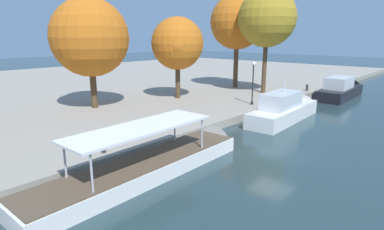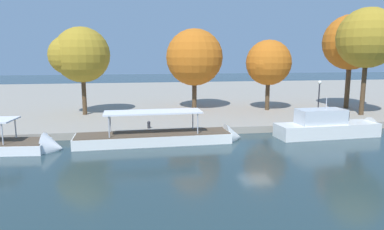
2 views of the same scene
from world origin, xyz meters
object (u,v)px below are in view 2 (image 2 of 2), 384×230
(tree_2, at_px, (352,44))
(tree_3, at_px, (269,62))
(tour_boat_1, at_px, (166,139))
(tree_0, at_px, (79,55))
(mooring_bollard_0, at_px, (149,124))
(lamp_post, at_px, (319,97))
(motor_yacht_2, at_px, (332,128))
(tree_4, at_px, (370,38))
(tree_5, at_px, (196,56))

(tree_2, bearing_deg, tree_3, 179.22)
(tour_boat_1, bearing_deg, tree_3, 39.43)
(tree_0, relative_size, tree_3, 1.15)
(tree_2, xyz_separation_m, tree_3, (-10.87, 0.15, -2.30))
(tree_2, bearing_deg, tree_0, 179.52)
(mooring_bollard_0, xyz_separation_m, tree_2, (25.94, 8.54, 7.79))
(tree_3, bearing_deg, tour_boat_1, -139.30)
(mooring_bollard_0, bearing_deg, tour_boat_1, -67.61)
(lamp_post, bearing_deg, mooring_bollard_0, -177.47)
(motor_yacht_2, height_order, mooring_bollard_0, motor_yacht_2)
(tree_2, bearing_deg, mooring_bollard_0, -161.79)
(mooring_bollard_0, bearing_deg, tree_4, 7.67)
(tour_boat_1, height_order, tree_4, tree_4)
(tour_boat_1, xyz_separation_m, tree_3, (13.77, 11.84, 6.14))
(mooring_bollard_0, relative_size, tree_5, 0.07)
(tree_0, bearing_deg, tour_boat_1, -54.45)
(motor_yacht_2, distance_m, tree_3, 13.33)
(tour_boat_1, height_order, tree_3, tree_3)
(tree_4, bearing_deg, motor_yacht_2, -140.40)
(tour_boat_1, height_order, motor_yacht_2, motor_yacht_2)
(tour_boat_1, distance_m, tree_2, 28.55)
(motor_yacht_2, distance_m, tree_2, 17.02)
(tree_0, xyz_separation_m, tree_5, (13.73, 2.42, -0.09))
(tour_boat_1, bearing_deg, motor_yacht_2, -1.53)
(mooring_bollard_0, height_order, tree_0, tree_0)
(mooring_bollard_0, height_order, lamp_post, lamp_post)
(lamp_post, relative_size, tree_5, 0.42)
(mooring_bollard_0, relative_size, tree_3, 0.08)
(tour_boat_1, bearing_deg, tree_0, 124.27)
(tree_2, relative_size, tree_5, 1.18)
(lamp_post, bearing_deg, tree_4, 19.63)
(lamp_post, distance_m, tree_0, 26.32)
(tree_2, xyz_separation_m, tree_4, (-1.38, -5.23, 0.44))
(tree_3, bearing_deg, lamp_post, -73.30)
(tour_boat_1, xyz_separation_m, tree_5, (5.17, 14.40, 6.92))
(mooring_bollard_0, bearing_deg, lamp_post, 2.53)
(motor_yacht_2, relative_size, tree_4, 0.89)
(tour_boat_1, xyz_separation_m, tree_0, (-8.56, 11.98, 7.01))
(mooring_bollard_0, relative_size, tree_0, 0.07)
(mooring_bollard_0, bearing_deg, tree_5, 60.06)
(lamp_post, bearing_deg, motor_yacht_2, -101.13)
(tour_boat_1, distance_m, tree_0, 16.31)
(motor_yacht_2, xyz_separation_m, tree_0, (-23.92, 12.05, 6.64))
(tour_boat_1, height_order, lamp_post, lamp_post)
(tree_5, bearing_deg, tree_2, -7.89)
(mooring_bollard_0, height_order, tree_5, tree_5)
(motor_yacht_2, distance_m, lamp_post, 4.73)
(mooring_bollard_0, relative_size, lamp_post, 0.16)
(tour_boat_1, bearing_deg, mooring_bollard_0, 111.11)
(mooring_bollard_0, height_order, tree_3, tree_3)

